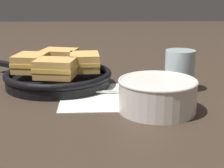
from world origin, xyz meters
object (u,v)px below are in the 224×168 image
object	(u,v)px
sandwich_near_right	(84,62)
sandwich_far_right	(31,63)
spoon	(128,91)
sandwich_near_left	(55,68)
soup_bowl	(157,93)
drinking_glass	(180,70)
skillet	(58,78)
sandwich_far_left	(60,57)

from	to	relation	value
sandwich_near_right	sandwich_far_right	distance (m)	0.14
spoon	sandwich_near_left	xyz separation A→B (m)	(-0.18, 0.02, 0.06)
soup_bowl	sandwich_near_left	size ratio (longest dim) A/B	1.57
sandwich_near_right	drinking_glass	size ratio (longest dim) A/B	0.98
sandwich_near_right	drinking_glass	bearing A→B (deg)	-12.34
sandwich_near_left	sandwich_near_right	size ratio (longest dim) A/B	1.05
skillet	sandwich_far_right	bearing A→B (deg)	-176.14
spoon	sandwich_far_right	size ratio (longest dim) A/B	1.56
soup_bowl	drinking_glass	xyz separation A→B (m)	(0.08, 0.16, 0.01)
skillet	drinking_glass	bearing A→B (deg)	-9.22
spoon	sandwich_near_right	bearing A→B (deg)	140.39
skillet	drinking_glass	world-z (taller)	drinking_glass
sandwich_near_right	sandwich_far_right	size ratio (longest dim) A/B	0.95
sandwich_far_right	drinking_glass	bearing A→B (deg)	-6.91
spoon	sandwich_near_left	size ratio (longest dim) A/B	1.56
sandwich_far_left	drinking_glass	bearing A→B (deg)	-20.78
sandwich_far_left	skillet	bearing A→B (deg)	-88.60
spoon	drinking_glass	world-z (taller)	drinking_glass
sandwich_far_left	drinking_glass	size ratio (longest dim) A/B	1.07
spoon	sandwich_near_right	world-z (taller)	sandwich_near_right
sandwich_far_left	sandwich_near_left	bearing A→B (deg)	-87.28
spoon	drinking_glass	distance (m)	0.15
sandwich_near_left	drinking_glass	size ratio (longest dim) A/B	1.03
spoon	skillet	world-z (taller)	skillet
sandwich_near_left	sandwich_far_right	size ratio (longest dim) A/B	1.00
soup_bowl	sandwich_far_right	size ratio (longest dim) A/B	1.58
skillet	sandwich_far_left	size ratio (longest dim) A/B	3.23
skillet	soup_bowl	bearing A→B (deg)	-40.95
soup_bowl	sandwich_near_right	distance (m)	0.27
skillet	sandwich_near_left	xyz separation A→B (m)	(0.01, -0.07, 0.04)
sandwich_far_right	drinking_glass	distance (m)	0.40
soup_bowl	skillet	xyz separation A→B (m)	(-0.24, 0.21, -0.02)
sandwich_near_left	sandwich_far_right	world-z (taller)	same
sandwich_far_right	drinking_glass	size ratio (longest dim) A/B	1.03
spoon	sandwich_far_left	bearing A→B (deg)	139.07
skillet	spoon	bearing A→B (deg)	-25.67
sandwich_near_right	soup_bowl	bearing A→B (deg)	-51.62
spoon	drinking_glass	bearing A→B (deg)	14.99
soup_bowl	spoon	bearing A→B (deg)	114.32
skillet	sandwich_near_left	bearing A→B (deg)	-86.00
drinking_glass	skillet	bearing A→B (deg)	170.78
sandwich_far_left	sandwich_far_right	size ratio (longest dim) A/B	1.04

